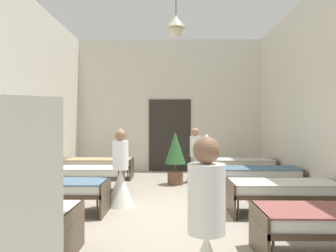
# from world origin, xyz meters

# --- Properties ---
(ground_plane) EXTENTS (6.74, 11.30, 0.10)m
(ground_plane) POSITION_xyz_m (0.00, 0.00, -0.05)
(ground_plane) COLOR #9E9384
(room_shell) EXTENTS (6.54, 10.90, 4.42)m
(room_shell) POSITION_xyz_m (0.00, 1.30, 2.21)
(room_shell) COLOR silver
(room_shell) RESTS_ON ground
(bed_left_row_2) EXTENTS (1.90, 0.84, 0.57)m
(bed_left_row_2) POSITION_xyz_m (-2.02, 0.00, 0.44)
(bed_left_row_2) COLOR #473828
(bed_left_row_2) RESTS_ON ground
(bed_right_row_2) EXTENTS (1.90, 0.84, 0.57)m
(bed_right_row_2) POSITION_xyz_m (2.02, 0.00, 0.44)
(bed_right_row_2) COLOR #473828
(bed_right_row_2) RESTS_ON ground
(bed_left_row_3) EXTENTS (1.90, 0.84, 0.57)m
(bed_left_row_3) POSITION_xyz_m (-2.02, 1.86, 0.44)
(bed_left_row_3) COLOR #473828
(bed_left_row_3) RESTS_ON ground
(bed_right_row_3) EXTENTS (1.90, 0.84, 0.57)m
(bed_right_row_3) POSITION_xyz_m (2.02, 1.86, 0.44)
(bed_right_row_3) COLOR #473828
(bed_right_row_3) RESTS_ON ground
(bed_left_row_4) EXTENTS (1.90, 0.84, 0.57)m
(bed_left_row_4) POSITION_xyz_m (-2.02, 3.72, 0.44)
(bed_left_row_4) COLOR #473828
(bed_left_row_4) RESTS_ON ground
(bed_right_row_4) EXTENTS (1.90, 0.84, 0.57)m
(bed_right_row_4) POSITION_xyz_m (2.02, 3.72, 0.44)
(bed_right_row_4) COLOR #473828
(bed_right_row_4) RESTS_ON ground
(nurse_mid_aisle) EXTENTS (0.52, 0.52, 1.49)m
(nurse_mid_aisle) POSITION_xyz_m (-0.91, 0.53, 0.53)
(nurse_mid_aisle) COLOR white
(nurse_mid_aisle) RESTS_ON ground
(nurse_far_aisle) EXTENTS (0.52, 0.52, 1.49)m
(nurse_far_aisle) POSITION_xyz_m (0.71, 3.20, 0.53)
(nurse_far_aisle) COLOR white
(nurse_far_aisle) RESTS_ON ground
(potted_plant) EXTENTS (0.54, 0.54, 1.38)m
(potted_plant) POSITION_xyz_m (0.16, 2.84, 0.81)
(potted_plant) COLOR brown
(potted_plant) RESTS_ON ground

